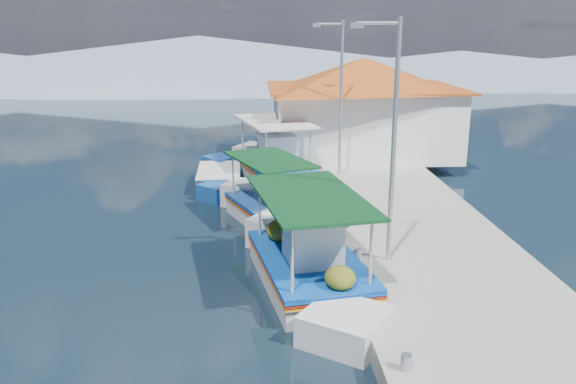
{
  "coord_description": "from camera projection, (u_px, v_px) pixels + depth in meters",
  "views": [
    {
      "loc": [
        1.24,
        -11.86,
        6.3
      ],
      "look_at": [
        2.23,
        5.65,
        1.3
      ],
      "focal_mm": 36.56,
      "sensor_mm": 36.0,
      "label": 1
    }
  ],
  "objects": [
    {
      "name": "ground",
      "position": [
        203.0,
        319.0,
        13.05
      ],
      "size": [
        160.0,
        160.0,
        0.0
      ],
      "primitive_type": "plane",
      "color": "black",
      "rests_on": "ground"
    },
    {
      "name": "caique_far",
      "position": [
        275.0,
        168.0,
        24.67
      ],
      "size": [
        3.7,
        7.77,
        2.81
      ],
      "rotation": [
        0.0,
        0.0,
        -0.26
      ],
      "color": "silver",
      "rests_on": "ground"
    },
    {
      "name": "harbor_building",
      "position": [
        362.0,
        105.0,
        27.03
      ],
      "size": [
        10.49,
        10.49,
        4.4
      ],
      "color": "silver",
      "rests_on": "quay"
    },
    {
      "name": "quay",
      "position": [
        400.0,
        218.0,
        19.06
      ],
      "size": [
        5.0,
        44.0,
        0.5
      ],
      "primitive_type": "cube",
      "color": "gray",
      "rests_on": "ground"
    },
    {
      "name": "main_caique",
      "position": [
        309.0,
        265.0,
        14.71
      ],
      "size": [
        3.22,
        7.84,
        2.62
      ],
      "rotation": [
        0.0,
        0.0,
        -0.18
      ],
      "color": "silver",
      "rests_on": "ground"
    },
    {
      "name": "mountain_ridge",
      "position": [
        301.0,
        64.0,
        66.61
      ],
      "size": [
        171.4,
        96.0,
        5.5
      ],
      "color": "slate",
      "rests_on": "ground"
    },
    {
      "name": "lamp_post_far",
      "position": [
        339.0,
        91.0,
        22.8
      ],
      "size": [
        1.21,
        0.14,
        6.0
      ],
      "color": "#A5A8AD",
      "rests_on": "quay"
    },
    {
      "name": "caique_blue_hull",
      "position": [
        219.0,
        179.0,
        23.9
      ],
      "size": [
        1.78,
        5.7,
        1.01
      ],
      "rotation": [
        0.0,
        0.0,
        -0.03
      ],
      "color": "navy",
      "rests_on": "ground"
    },
    {
      "name": "caique_green_canopy",
      "position": [
        271.0,
        211.0,
        19.47
      ],
      "size": [
        3.46,
        5.9,
        2.39
      ],
      "rotation": [
        0.0,
        0.0,
        -0.4
      ],
      "color": "silver",
      "rests_on": "ground"
    },
    {
      "name": "bollards",
      "position": [
        339.0,
        215.0,
        18.12
      ],
      "size": [
        0.2,
        17.2,
        0.3
      ],
      "color": "#A5A8AD",
      "rests_on": "quay"
    },
    {
      "name": "lamp_post_near",
      "position": [
        391.0,
        130.0,
        14.16
      ],
      "size": [
        1.21,
        0.14,
        6.0
      ],
      "color": "#A5A8AD",
      "rests_on": "quay"
    }
  ]
}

